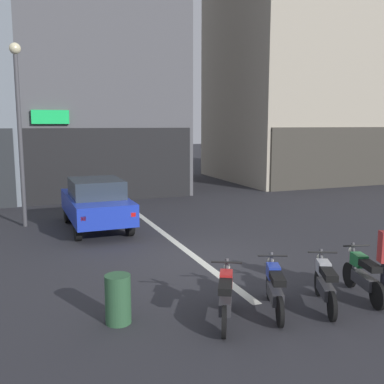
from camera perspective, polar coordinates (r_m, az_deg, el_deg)
The scene contains 10 objects.
ground_plane at distance 11.27m, azimuth 0.81°, elevation -8.68°, with size 120.00×120.00×0.00m, color #2B2B30.
lane_centre_line at distance 16.81m, azimuth -6.87°, elevation -2.88°, with size 0.20×18.00×0.01m, color silver.
building_far_right at distance 29.01m, azimuth 14.44°, elevation 17.40°, with size 10.14×8.71×15.76m.
car_blue_crossing_near at distance 14.59m, azimuth -12.22°, elevation -1.27°, with size 1.82×4.13×1.64m.
street_lamp at distance 15.45m, azimuth -21.38°, elevation 9.19°, with size 0.36×0.36×5.90m.
motorcycle_red_row_leftmost at distance 7.83m, azimuth 4.35°, elevation -13.19°, with size 0.83×1.51×0.98m.
motorcycle_blue_row_left_mid at distance 8.30m, azimuth 10.58°, elevation -12.01°, with size 0.74×1.57×0.98m.
motorcycle_silver_row_centre at distance 8.73m, azimuth 16.75°, elevation -11.18°, with size 0.80×1.54×0.98m.
motorcycle_green_row_right_mid at distance 9.43m, azimuth 21.12°, elevation -9.90°, with size 0.62×1.63×0.98m.
trash_bin at distance 7.86m, azimuth -9.49°, elevation -13.44°, with size 0.44×0.44×0.85m, color #2D5938.
Camera 1 is at (-4.03, -9.97, 3.38)m, focal length 41.48 mm.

